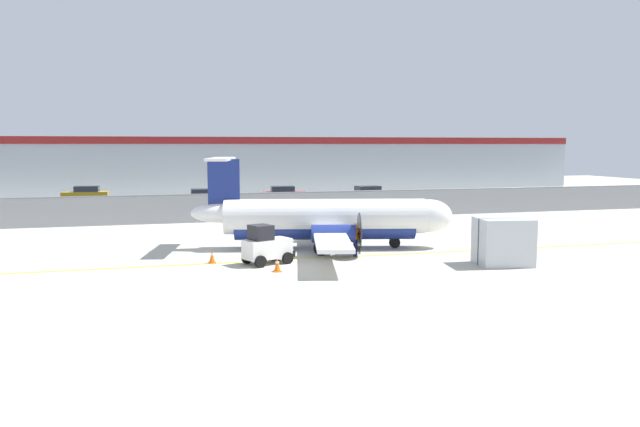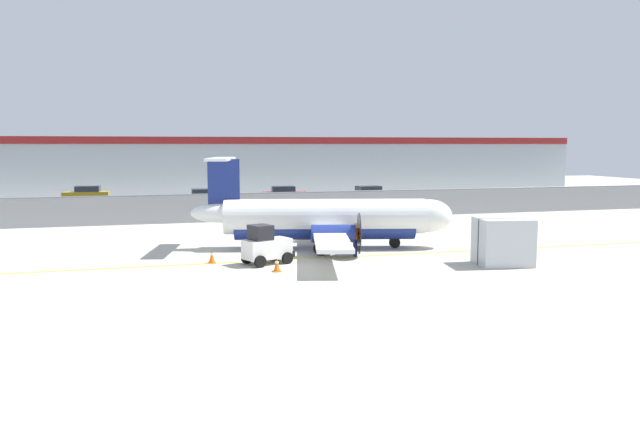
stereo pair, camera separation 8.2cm
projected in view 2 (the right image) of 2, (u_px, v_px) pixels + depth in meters
The scene contains 14 objects.
ground_plane at pixel (313, 258), 30.84m from camera, with size 140.00×140.00×0.01m.
perimeter_fence at pixel (259, 206), 46.07m from camera, with size 98.00×0.10×2.10m.
parking_lot_strip at pixel (238, 205), 57.22m from camera, with size 98.00×17.00×0.12m.
background_building at pixel (217, 164), 74.60m from camera, with size 91.00×8.10×6.50m.
commuter_airplane at pixel (329, 219), 33.73m from camera, with size 14.12×15.95×4.92m.
baggage_tug at pixel (266, 246), 29.38m from camera, with size 2.57×2.05×1.88m.
ground_crew_worker at pixel (355, 238), 31.34m from camera, with size 0.35×0.54×1.70m.
cargo_container at pixel (503, 242), 29.13m from camera, with size 2.68×2.35×2.20m.
traffic_cone_near_left at pixel (277, 265), 27.63m from camera, with size 0.36×0.36×0.64m.
traffic_cone_near_right at pixel (212, 257), 29.63m from camera, with size 0.36×0.36×0.64m.
parked_car_0 at pixel (87, 194), 59.62m from camera, with size 4.28×2.16×1.58m.
parked_car_1 at pixel (203, 198), 55.68m from camera, with size 4.25×2.10×1.58m.
parked_car_2 at pixel (284, 194), 59.38m from camera, with size 4.36×2.35×1.58m.
parked_car_3 at pixel (367, 194), 59.52m from camera, with size 4.29×2.18×1.58m.
Camera 2 is at (-7.59, -27.44, 5.61)m, focal length 35.00 mm.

